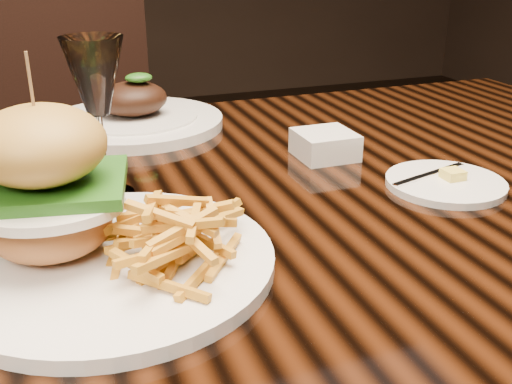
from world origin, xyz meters
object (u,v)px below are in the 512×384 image
object	(u,v)px
wine_glass	(95,82)
dining_table	(227,240)
far_dish	(134,117)
chair_far	(88,148)
burger_plate	(98,219)

from	to	relation	value
wine_glass	dining_table	bearing A→B (deg)	-11.72
dining_table	far_dish	bearing A→B (deg)	101.23
dining_table	wine_glass	bearing A→B (deg)	168.28
far_dish	chair_far	distance (m)	0.61
burger_plate	chair_far	size ratio (longest dim) A/B	0.34
dining_table	far_dish	size ratio (longest dim) A/B	5.16
burger_plate	wine_glass	size ratio (longest dim) A/B	1.61
dining_table	far_dish	distance (m)	0.35
burger_plate	far_dish	xyz separation A→B (m)	(0.11, 0.48, -0.04)
burger_plate	wine_glass	world-z (taller)	burger_plate
wine_glass	burger_plate	bearing A→B (deg)	-98.23
wine_glass	chair_far	distance (m)	0.93
wine_glass	far_dish	xyz separation A→B (m)	(0.09, 0.30, -0.13)
chair_far	dining_table	bearing A→B (deg)	-95.73
far_dish	chair_far	size ratio (longest dim) A/B	0.33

